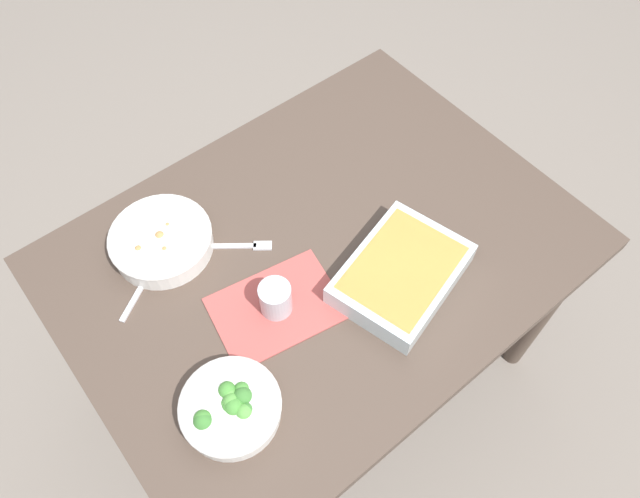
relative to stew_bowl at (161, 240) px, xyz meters
The scene contains 9 objects.
ground_plane 0.86m from the stew_bowl, 39.55° to the right, with size 6.00×6.00×0.00m, color slate.
dining_table 0.39m from the stew_bowl, 39.55° to the right, with size 1.20×0.90×0.74m.
placemat 0.32m from the stew_bowl, 69.32° to the right, with size 0.28×0.20×0.00m, color #B24C47.
stew_bowl is the anchor object (origin of this frame).
broccoli_bowl 0.44m from the stew_bowl, 102.85° to the right, with size 0.21×0.21×0.07m.
baking_dish 0.56m from the stew_bowl, 48.18° to the right, with size 0.35×0.29×0.06m.
drink_cup 0.32m from the stew_bowl, 69.32° to the right, with size 0.07×0.07×0.08m.
spoon_by_stew 0.10m from the stew_bowl, 147.51° to the right, with size 0.16×0.11×0.01m.
fork_on_table 0.19m from the stew_bowl, 38.07° to the right, with size 0.15×0.12×0.01m.
Camera 1 is at (-0.48, -0.60, 1.93)m, focal length 33.31 mm.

